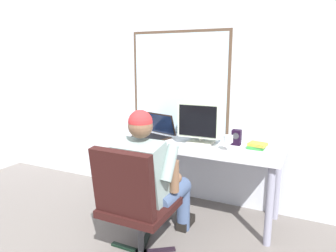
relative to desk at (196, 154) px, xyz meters
The scene contains 9 objects.
wall_rear 0.75m from the desk, 110.98° to the left, with size 5.86×0.08×2.55m.
desk is the anchor object (origin of this frame).
office_chair 0.96m from the desk, 99.52° to the right, with size 0.54×0.57×0.94m.
person_seated 0.68m from the desk, 103.19° to the right, with size 0.53×0.81×1.19m.
crt_monitor 0.35m from the desk, 40.97° to the left, with size 0.41×0.25×0.41m.
laptop 0.52m from the desk, behind, with size 0.43×0.40×0.24m.
wine_glass 0.43m from the desk, 20.63° to the right, with size 0.08×0.08×0.15m.
desk_speaker 0.42m from the desk, 17.26° to the left, with size 0.09×0.08×0.15m.
book_stack 0.59m from the desk, ahead, with size 0.18×0.15×0.06m.
Camera 1 is at (1.17, -0.80, 1.56)m, focal length 33.37 mm.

